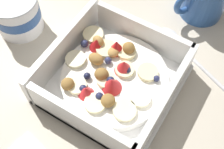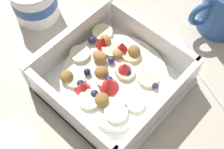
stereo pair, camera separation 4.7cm
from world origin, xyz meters
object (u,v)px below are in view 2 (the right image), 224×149
at_px(spoon, 189,57).
at_px(fruit_bowl, 112,77).
at_px(coffee_mug, 224,9).
at_px(yogurt_cup, 33,1).

bearing_deg(spoon, fruit_bowl, 153.30).
height_order(spoon, coffee_mug, coffee_mug).
distance_m(fruit_bowl, spoon, 0.14).
relative_size(spoon, yogurt_cup, 1.95).
bearing_deg(fruit_bowl, coffee_mug, -15.38).
xyz_separation_m(fruit_bowl, yogurt_cup, (0.01, 0.20, 0.01)).
bearing_deg(coffee_mug, fruit_bowl, 164.62).
distance_m(fruit_bowl, yogurt_cup, 0.20).
bearing_deg(fruit_bowl, spoon, -26.70).
bearing_deg(yogurt_cup, fruit_bowl, -94.04).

